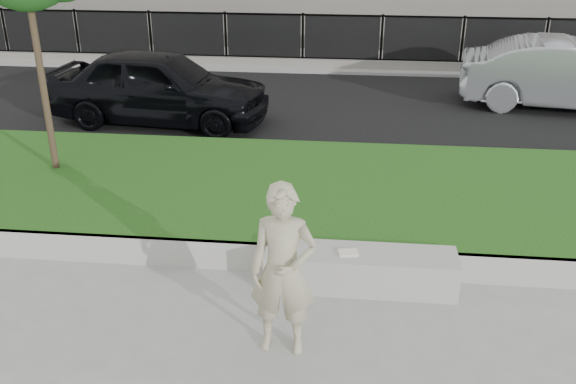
# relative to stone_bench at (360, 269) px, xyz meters

# --- Properties ---
(ground) EXTENTS (90.00, 90.00, 0.00)m
(ground) POSITION_rel_stone_bench_xyz_m (-1.08, -0.80, -0.24)
(ground) COLOR gray
(ground) RESTS_ON ground
(grass_bank) EXTENTS (34.00, 4.00, 0.40)m
(grass_bank) POSITION_rel_stone_bench_xyz_m (-1.08, 2.20, -0.04)
(grass_bank) COLOR #15390E
(grass_bank) RESTS_ON ground
(grass_kerb) EXTENTS (34.00, 0.08, 0.40)m
(grass_kerb) POSITION_rel_stone_bench_xyz_m (-1.08, 0.24, -0.04)
(grass_kerb) COLOR #A7A59D
(grass_kerb) RESTS_ON ground
(street) EXTENTS (34.00, 7.00, 0.04)m
(street) POSITION_rel_stone_bench_xyz_m (-1.08, 7.70, -0.22)
(street) COLOR black
(street) RESTS_ON ground
(far_pavement) EXTENTS (34.00, 3.00, 0.12)m
(far_pavement) POSITION_rel_stone_bench_xyz_m (-1.08, 12.20, -0.18)
(far_pavement) COLOR gray
(far_pavement) RESTS_ON ground
(iron_fence) EXTENTS (32.00, 0.30, 1.50)m
(iron_fence) POSITION_rel_stone_bench_xyz_m (-1.08, 11.20, 0.30)
(iron_fence) COLOR slate
(iron_fence) RESTS_ON far_pavement
(stone_bench) EXTENTS (2.37, 0.59, 0.48)m
(stone_bench) POSITION_rel_stone_bench_xyz_m (0.00, 0.00, 0.00)
(stone_bench) COLOR #A7A59D
(stone_bench) RESTS_ON ground
(man) EXTENTS (0.71, 0.47, 1.92)m
(man) POSITION_rel_stone_bench_xyz_m (-0.82, -1.30, 0.72)
(man) COLOR tan
(man) RESTS_ON ground
(book) EXTENTS (0.26, 0.21, 0.03)m
(book) POSITION_rel_stone_bench_xyz_m (-0.16, -0.04, 0.26)
(book) COLOR white
(book) RESTS_ON stone_bench
(car_dark) EXTENTS (4.84, 2.37, 1.59)m
(car_dark) POSITION_rel_stone_bench_xyz_m (-4.31, 6.06, 0.59)
(car_dark) COLOR black
(car_dark) RESTS_ON street
(car_silver) EXTENTS (4.95, 2.31, 1.57)m
(car_silver) POSITION_rel_stone_bench_xyz_m (4.67, 8.06, 0.58)
(car_silver) COLOR #95989E
(car_silver) RESTS_ON street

